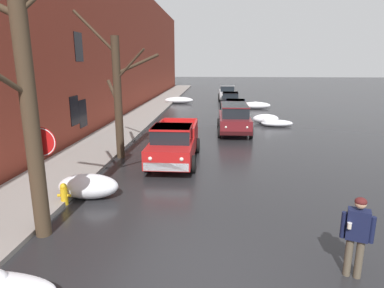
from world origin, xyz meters
name	(u,v)px	position (x,y,z in m)	size (l,w,h in m)	color
ground_plane	(201,279)	(0.00, 0.00, 0.00)	(200.00, 200.00, 0.00)	#232326
left_sidewalk_slab	(133,122)	(-5.85, 18.00, 0.07)	(2.92, 80.00, 0.14)	gray
brick_townhouse_facade	(102,40)	(-7.81, 18.00, 5.93)	(0.63, 80.00, 11.86)	brown
snow_bank_near_corner_left	(179,100)	(-3.70, 30.20, 0.34)	(3.12, 1.34, 0.71)	white
snow_bank_along_left_kerb	(265,119)	(3.92, 18.32, 0.34)	(1.88, 1.00, 0.69)	white
snow_bank_mid_block_left	(87,186)	(-3.94, 4.00, 0.39)	(1.99, 1.08, 0.79)	white
snow_bank_near_corner_right	(275,123)	(4.41, 17.20, 0.26)	(2.20, 0.99, 0.65)	white
snow_bank_far_right_pile	(255,105)	(4.13, 26.34, 0.33)	(2.87, 1.21, 0.70)	white
bare_tree_at_the_corner	(25,79)	(-4.21, 1.56, 3.98)	(3.35, 2.70, 7.45)	#423323
bare_tree_second_along_sidewalk	(118,94)	(-4.19, 8.84, 2.99)	(3.79, 2.43, 6.61)	#382B1E
pickup_truck_red_approaching_near_lane	(174,143)	(-1.57, 8.23, 0.88)	(2.10, 5.24, 1.76)	red
suv_maroon_parked_kerbside_close	(234,117)	(1.43, 14.80, 0.99)	(2.08, 4.79, 1.82)	maroon
sedan_darkblue_parked_kerbside_mid	(235,108)	(1.86, 20.94, 0.75)	(2.18, 4.00, 1.42)	navy
sedan_black_parked_far_down_block	(230,99)	(1.76, 27.97, 0.75)	(2.13, 4.33, 1.42)	black
suv_silver_queued_behind_truck	(227,92)	(1.60, 33.62, 0.99)	(2.01, 4.68, 1.82)	#B7B7BC
pedestrian_with_coffee	(357,231)	(3.13, 0.32, 1.04)	(0.63, 0.39, 1.76)	brown
fire_hydrant	(64,194)	(-4.45, 3.40, 0.36)	(0.42, 0.22, 0.71)	gold
stop_sign_at_corner	(42,152)	(-4.12, 1.80, 2.17)	(0.76, 0.10, 2.80)	slate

